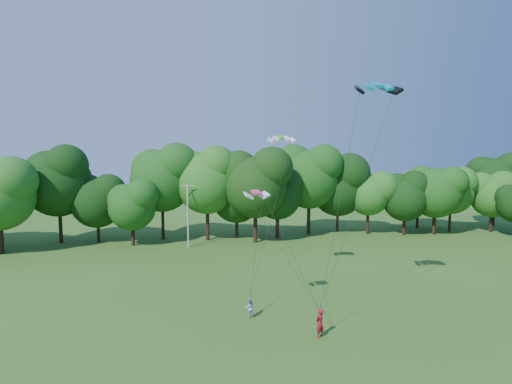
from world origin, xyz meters
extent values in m
cylinder|color=#A9A9A0|center=(-4.95, 32.50, 4.10)|extent=(0.21, 0.21, 8.21)
cube|color=#A9A9A0|center=(-4.95, 32.50, 8.00)|extent=(1.64, 0.26, 0.08)
imported|color=#A61526|center=(2.83, 5.16, 0.96)|extent=(0.84, 0.76, 1.93)
imported|color=#9BB0D8|center=(-1.13, 9.20, 0.76)|extent=(0.84, 0.71, 1.52)
cube|color=#058C9E|center=(8.00, 8.15, 16.99)|extent=(3.35, 1.81, 0.69)
cube|color=#40D620|center=(3.04, 16.25, 13.56)|extent=(2.51, 1.28, 0.46)
cube|color=#DF3D70|center=(-0.60, 9.22, 9.28)|extent=(1.93, 1.18, 0.33)
cylinder|color=black|center=(4.13, 33.80, 2.28)|extent=(0.49, 0.49, 4.56)
ellipsoid|color=#15330E|center=(4.13, 33.80, 8.29)|extent=(9.12, 9.12, 9.95)
cylinder|color=#382116|center=(32.08, 39.16, 1.95)|extent=(0.51, 0.51, 3.90)
ellipsoid|color=#2C561A|center=(32.08, 39.16, 7.09)|extent=(7.80, 7.80, 8.51)
camera|label=1|loc=(-6.15, -18.78, 12.02)|focal=28.00mm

